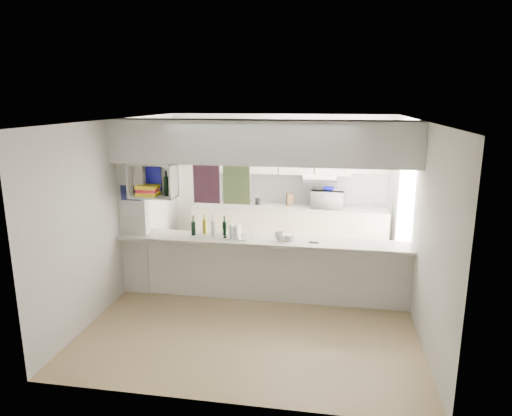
% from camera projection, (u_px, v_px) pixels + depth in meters
% --- Properties ---
extents(floor, '(4.80, 4.80, 0.00)m').
position_uv_depth(floor, '(261.00, 299.00, 6.73)').
color(floor, tan).
rests_on(floor, ground).
extents(ceiling, '(4.80, 4.80, 0.00)m').
position_uv_depth(ceiling, '(262.00, 120.00, 6.12)').
color(ceiling, white).
rests_on(ceiling, wall_back).
extents(wall_back, '(4.20, 0.00, 4.20)m').
position_uv_depth(wall_back, '(280.00, 183.00, 8.73)').
color(wall_back, silver).
rests_on(wall_back, floor).
extents(wall_left, '(0.00, 4.80, 4.80)m').
position_uv_depth(wall_left, '(122.00, 208.00, 6.76)').
color(wall_left, silver).
rests_on(wall_left, floor).
extents(wall_right, '(0.00, 4.80, 4.80)m').
position_uv_depth(wall_right, '(416.00, 220.00, 6.09)').
color(wall_right, silver).
rests_on(wall_right, floor).
extents(servery_partition, '(4.20, 0.50, 2.60)m').
position_uv_depth(servery_partition, '(249.00, 188.00, 6.37)').
color(servery_partition, silver).
rests_on(servery_partition, floor).
extents(cubby_shelf, '(0.65, 0.35, 0.50)m').
position_uv_depth(cubby_shelf, '(153.00, 182.00, 6.52)').
color(cubby_shelf, white).
rests_on(cubby_shelf, bulkhead).
extents(kitchen_run, '(3.60, 0.63, 2.24)m').
position_uv_depth(kitchen_run, '(287.00, 211.00, 8.56)').
color(kitchen_run, beige).
rests_on(kitchen_run, floor).
extents(microwave, '(0.62, 0.45, 0.33)m').
position_uv_depth(microwave, '(328.00, 199.00, 8.38)').
color(microwave, white).
rests_on(microwave, bench_top).
extents(bowl, '(0.23, 0.23, 0.06)m').
position_uv_depth(bowl, '(328.00, 189.00, 8.30)').
color(bowl, '#0E0E9A').
rests_on(bowl, microwave).
extents(dish_rack, '(0.41, 0.33, 0.20)m').
position_uv_depth(dish_rack, '(238.00, 232.00, 6.59)').
color(dish_rack, silver).
rests_on(dish_rack, breakfast_bar).
extents(cup, '(0.18, 0.18, 0.11)m').
position_uv_depth(cup, '(279.00, 236.00, 6.44)').
color(cup, white).
rests_on(cup, dish_rack).
extents(wine_bottles, '(0.52, 0.15, 0.33)m').
position_uv_depth(wine_bottles, '(209.00, 227.00, 6.69)').
color(wine_bottles, black).
rests_on(wine_bottles, breakfast_bar).
extents(plastic_tubs, '(0.50, 0.18, 0.08)m').
position_uv_depth(plastic_tubs, '(291.00, 238.00, 6.46)').
color(plastic_tubs, silver).
rests_on(plastic_tubs, breakfast_bar).
extents(utensil_jar, '(0.09, 0.09, 0.13)m').
position_uv_depth(utensil_jar, '(257.00, 201.00, 8.63)').
color(utensil_jar, black).
rests_on(utensil_jar, bench_top).
extents(knife_block, '(0.14, 0.13, 0.22)m').
position_uv_depth(knife_block, '(290.00, 200.00, 8.55)').
color(knife_block, brown).
rests_on(knife_block, bench_top).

